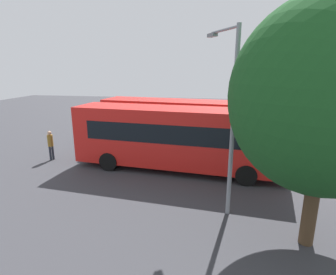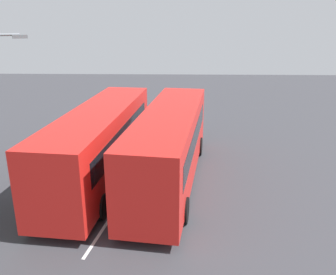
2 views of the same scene
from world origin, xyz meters
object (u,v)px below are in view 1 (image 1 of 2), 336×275
object	(u,v)px
bus_far_left	(187,124)
street_lamp	(230,110)
pedestrian	(50,143)
bus_center_left	(178,137)
depot_tree	(327,98)

from	to	relation	value
bus_far_left	street_lamp	distance (m)	7.99
bus_far_left	street_lamp	bearing A→B (deg)	114.72
bus_far_left	pedestrian	bearing A→B (deg)	28.09
bus_center_left	street_lamp	bearing A→B (deg)	127.00
bus_far_left	bus_center_left	bearing A→B (deg)	94.42
street_lamp	depot_tree	bearing A→B (deg)	-149.89
depot_tree	street_lamp	bearing A→B (deg)	-33.01
bus_center_left	depot_tree	world-z (taller)	depot_tree
bus_far_left	street_lamp	world-z (taller)	street_lamp
bus_far_left	bus_center_left	world-z (taller)	same
bus_far_left	bus_center_left	distance (m)	3.31
bus_far_left	depot_tree	xyz separation A→B (m)	(-4.79, 9.00, 2.81)
depot_tree	bus_far_left	bearing A→B (deg)	-61.96
street_lamp	depot_tree	size ratio (longest dim) A/B	0.91
bus_center_left	pedestrian	xyz separation A→B (m)	(7.82, -0.31, -0.81)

